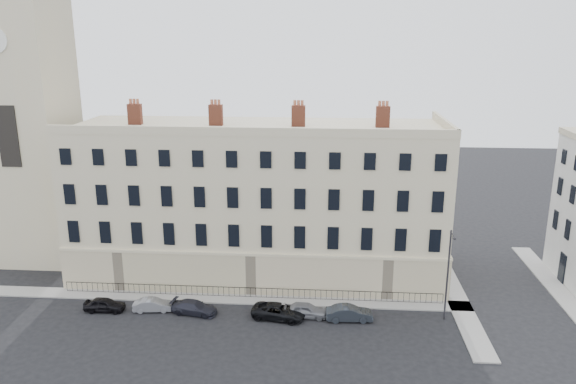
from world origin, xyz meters
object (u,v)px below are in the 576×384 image
at_px(car_c, 194,307).
at_px(car_e, 306,310).
at_px(car_f, 349,313).
at_px(car_d, 279,311).
at_px(streetlamp, 448,271).
at_px(car_b, 153,305).
at_px(car_a, 105,305).

relative_size(car_c, car_e, 1.07).
bearing_deg(car_f, car_c, 84.79).
distance_m(car_c, car_e, 9.72).
xyz_separation_m(car_d, streetlamp, (14.14, 0.74, 3.84)).
xyz_separation_m(car_b, streetlamp, (25.30, 0.21, 3.92)).
xyz_separation_m(car_b, car_f, (17.18, -0.44, 0.09)).
height_order(car_c, car_f, car_f).
height_order(car_a, streetlamp, streetlamp).
xyz_separation_m(car_a, car_f, (21.42, -0.11, 0.05)).
bearing_deg(car_d, car_f, -79.56).
xyz_separation_m(car_c, car_e, (9.72, 0.13, 0.06)).
relative_size(car_c, car_d, 0.88).
bearing_deg(car_d, car_a, 98.91).
relative_size(car_b, car_f, 0.87).
bearing_deg(streetlamp, car_d, -179.24).
distance_m(car_f, streetlamp, 9.00).
distance_m(car_d, streetlamp, 14.67).
distance_m(car_a, car_e, 17.71).
height_order(car_b, car_f, car_f).
bearing_deg(car_f, car_d, 86.44).
xyz_separation_m(car_a, car_d, (15.41, -0.19, 0.03)).
bearing_deg(car_d, car_e, -70.13).
bearing_deg(car_e, car_c, 93.63).
xyz_separation_m(car_b, car_d, (11.16, -0.53, 0.07)).
bearing_deg(car_a, streetlamp, -89.97).
xyz_separation_m(car_b, car_e, (13.47, -0.11, 0.08)).
relative_size(car_a, car_c, 0.88).
height_order(car_d, car_f, car_f).
bearing_deg(car_a, car_e, -90.31).
height_order(car_b, streetlamp, streetlamp).
bearing_deg(car_e, car_b, 92.38).
bearing_deg(streetlamp, car_a, 178.83).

